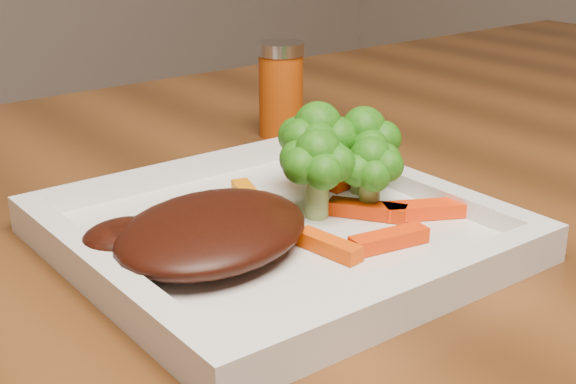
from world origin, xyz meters
TOP-DOWN VIEW (x-y plane):
  - plate at (-0.02, -0.13)m, footprint 0.27×0.27m
  - steak at (-0.07, -0.14)m, footprint 0.17×0.15m
  - broccoli_0 at (0.05, -0.10)m, footprint 0.09×0.09m
  - broccoli_1 at (0.08, -0.12)m, footprint 0.08×0.08m
  - broccoli_2 at (0.05, -0.15)m, footprint 0.06×0.06m
  - broccoli_3 at (0.02, -0.13)m, footprint 0.07×0.07m
  - carrot_0 at (0.02, -0.20)m, footprint 0.06×0.02m
  - carrot_1 at (0.08, -0.18)m, footprint 0.06×0.04m
  - carrot_2 at (-0.01, -0.18)m, footprint 0.02×0.05m
  - carrot_3 at (0.09, -0.10)m, footprint 0.05×0.02m
  - carrot_4 at (-0.00, -0.08)m, footprint 0.03×0.05m
  - carrot_5 at (0.05, -0.15)m, footprint 0.04×0.05m
  - spice_shaker at (0.14, 0.07)m, footprint 0.06×0.06m

SIDE VIEW (x-z plane):
  - plate at x=-0.02m, z-range 0.75..0.76m
  - carrot_0 at x=0.02m, z-range 0.76..0.77m
  - carrot_1 at x=0.08m, z-range 0.76..0.77m
  - carrot_2 at x=-0.01m, z-range 0.76..0.77m
  - carrot_3 at x=0.09m, z-range 0.76..0.77m
  - carrot_4 at x=0.00m, z-range 0.76..0.77m
  - carrot_5 at x=0.05m, z-range 0.76..0.77m
  - steak at x=-0.07m, z-range 0.76..0.79m
  - broccoli_2 at x=0.05m, z-range 0.76..0.82m
  - broccoli_3 at x=0.02m, z-range 0.76..0.82m
  - broccoli_1 at x=0.08m, z-range 0.76..0.83m
  - spice_shaker at x=0.14m, z-range 0.75..0.84m
  - broccoli_0 at x=0.05m, z-range 0.76..0.83m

